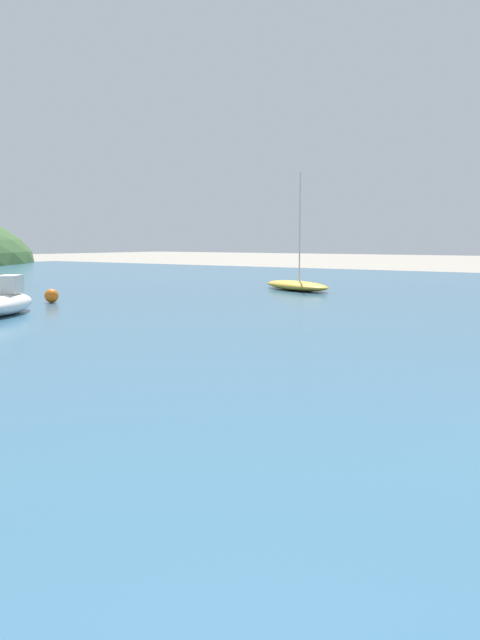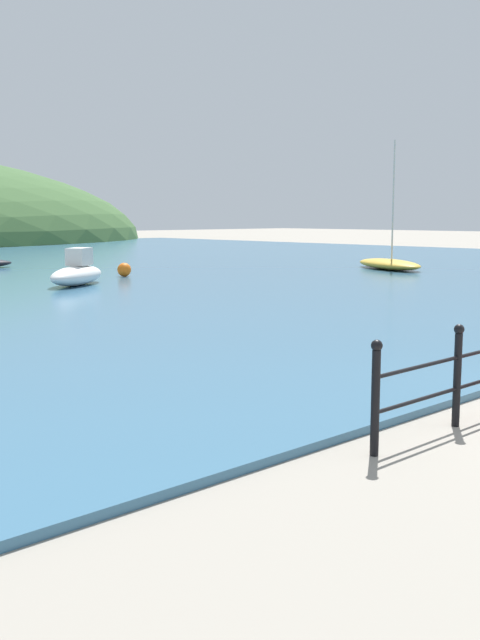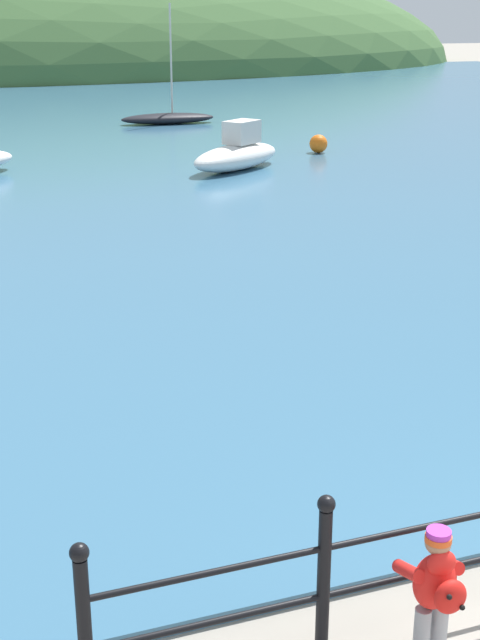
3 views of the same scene
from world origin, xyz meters
TOP-DOWN VIEW (x-y plane):
  - boat_white_sailboat at (3.79, 19.33)m, footprint 3.43×2.88m
  - boat_mid_harbor at (17.87, 16.54)m, footprint 3.53×4.91m
  - mooring_buoy at (7.03, 21.23)m, footprint 0.54×0.54m

SIDE VIEW (x-z plane):
  - boat_mid_harbor at x=17.87m, z-range -2.44..3.14m
  - mooring_buoy at x=7.03m, z-range 0.10..0.64m
  - boat_white_sailboat at x=3.79m, z-range -0.12..1.14m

